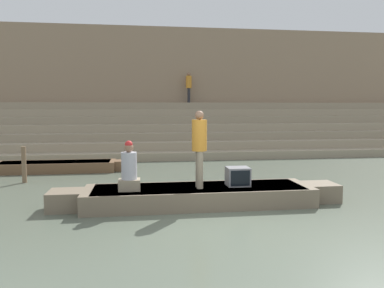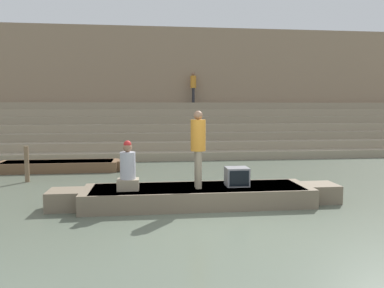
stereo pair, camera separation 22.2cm
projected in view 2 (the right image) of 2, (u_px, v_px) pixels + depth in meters
ground_plane at (226, 227)px, 7.24m from camera, size 120.00×120.00×0.00m
ghat_steps at (177, 134)px, 19.40m from camera, size 36.00×5.40×2.56m
back_wall at (174, 89)px, 21.65m from camera, size 34.20×1.28×6.77m
rowboat_main at (198, 195)px, 8.85m from camera, size 6.86×1.52×0.44m
person_standing at (198, 144)px, 8.64m from camera, size 0.35×0.35×1.79m
person_rowing at (128, 170)px, 8.46m from camera, size 0.49×0.38×1.13m
tv_set at (237, 177)px, 8.93m from camera, size 0.54×0.48×0.44m
moored_boat_shore at (59, 166)px, 13.53m from camera, size 5.39×1.10×0.36m
mooring_post at (27, 164)px, 11.55m from camera, size 0.14×0.14×1.12m
person_on_steps at (193, 85)px, 20.79m from camera, size 0.32×0.32×1.67m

